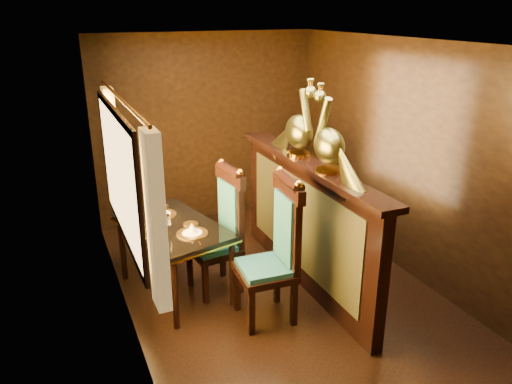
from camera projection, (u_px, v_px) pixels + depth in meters
The scene contains 8 objects.
ground at pixel (289, 303), 5.00m from camera, with size 5.00×5.00×0.00m, color black.
room_shell at pixel (284, 151), 4.43m from camera, with size 3.04×5.04×2.52m.
partition at pixel (305, 222), 5.13m from camera, with size 0.26×2.70×1.36m.
dining_table at pixel (172, 231), 4.98m from camera, with size 1.07×1.43×0.95m.
chair_left at pixel (279, 245), 4.56m from camera, with size 0.54×0.57×1.43m.
chair_right at pixel (224, 225), 5.07m from camera, with size 0.54×0.56×1.34m.
peacock_left at pixel (330, 130), 4.45m from camera, with size 0.25×0.66×0.79m, color #1B512D, non-canonical shape.
peacock_right at pixel (300, 117), 4.94m from camera, with size 0.25×0.68×0.81m, color #1B512D, non-canonical shape.
Camera 1 is at (-2.02, -3.80, 2.79)m, focal length 35.00 mm.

